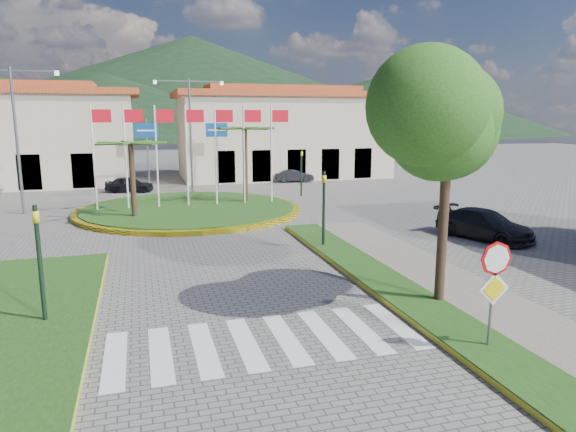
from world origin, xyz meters
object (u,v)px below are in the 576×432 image
object	(u,v)px
deciduous_tree	(449,124)
roundabout_island	(190,209)
car_dark_a	(130,184)
car_side_right	(484,224)
stop_sign	(494,278)
car_dark_b	(294,176)

from	to	relation	value
deciduous_tree	roundabout_island	bearing A→B (deg)	107.91
car_dark_a	car_side_right	bearing A→B (deg)	-128.31
car_dark_a	car_side_right	size ratio (longest dim) A/B	0.75
stop_sign	car_dark_b	size ratio (longest dim) A/B	0.83
roundabout_island	car_dark_b	bearing A→B (deg)	49.54
stop_sign	car_dark_a	world-z (taller)	stop_sign
car_dark_b	car_side_right	distance (m)	21.86
roundabout_island	car_dark_a	size ratio (longest dim) A/B	3.78
car_side_right	car_dark_b	bearing A→B (deg)	76.26
deciduous_tree	car_dark_b	xyz separation A→B (m)	(4.23, 28.40, -4.65)
car_dark_b	car_dark_a	bearing A→B (deg)	106.48
stop_sign	deciduous_tree	xyz separation A→B (m)	(0.60, 3.04, 3.38)
roundabout_island	stop_sign	distance (m)	20.69
stop_sign	car_dark_a	xyz separation A→B (m)	(-8.28, 29.18, -1.22)
car_side_right	roundabout_island	bearing A→B (deg)	119.53
car_dark_a	car_dark_b	xyz separation A→B (m)	(13.11, 2.27, -0.05)
car_dark_b	car_side_right	world-z (taller)	car_side_right
deciduous_tree	car_side_right	world-z (taller)	deciduous_tree
car_side_right	deciduous_tree	bearing A→B (deg)	-154.01
car_dark_a	car_dark_b	world-z (taller)	car_dark_a
car_side_right	car_dark_a	bearing A→B (deg)	108.59
car_dark_a	car_side_right	distance (m)	24.82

